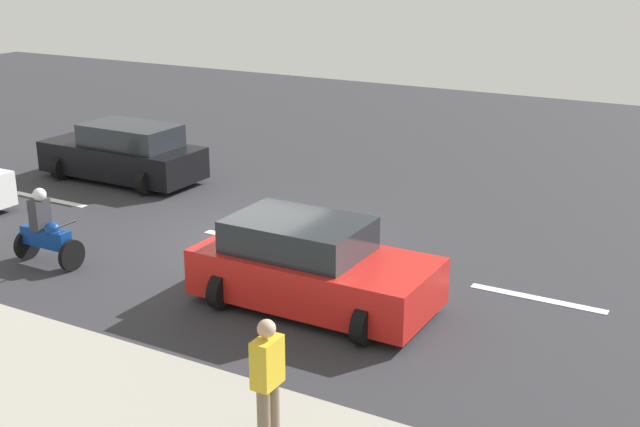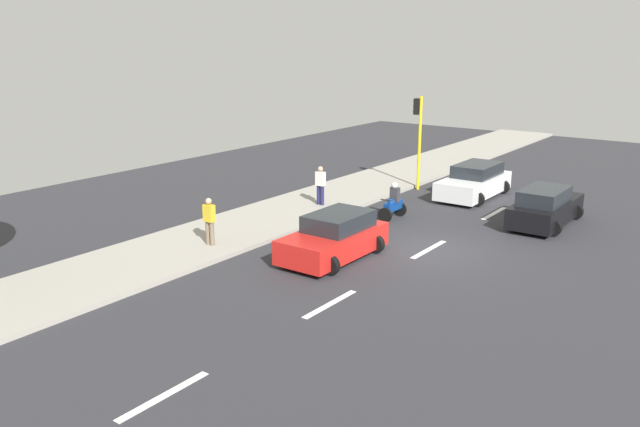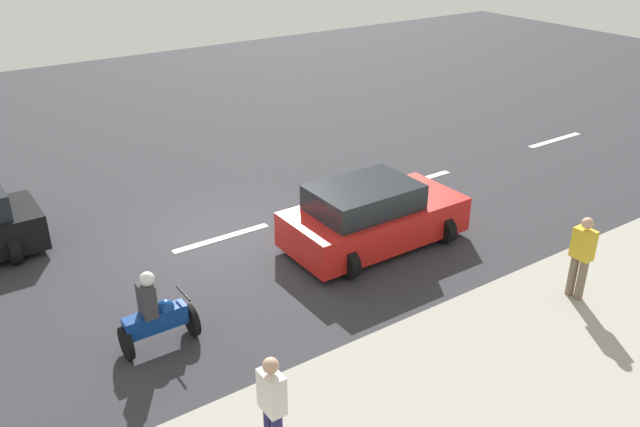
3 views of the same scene
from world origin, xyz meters
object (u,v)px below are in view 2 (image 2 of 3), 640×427
Objects in this scene: car_white at (474,182)px; motorcycle at (393,204)px; pedestrian_near_signal at (209,220)px; car_red at (334,238)px; car_black at (545,207)px; traffic_light_corner at (418,129)px; pedestrian_by_tree at (320,184)px.

motorcycle reaches higher than car_white.
motorcycle is 7.87m from pedestrian_near_signal.
pedestrian_near_signal is at bearing 23.41° from car_red.
car_black is 2.60× the size of pedestrian_near_signal.
car_white and car_black have the same top height.
traffic_light_corner is (2.92, 0.16, 2.22)m from car_white.
traffic_light_corner is (-1.63, -5.71, 1.87)m from pedestrian_by_tree.
traffic_light_corner reaches higher than car_red.
motorcycle is at bearing -174.98° from pedestrian_by_tree.
pedestrian_near_signal is 6.87m from pedestrian_by_tree.
car_red is at bearing 130.08° from pedestrian_by_tree.
motorcycle is 0.34× the size of traffic_light_corner.
car_black is at bearing 159.85° from traffic_light_corner.
pedestrian_by_tree is at bearing 5.02° from motorcycle.
car_white is at bearing -127.79° from pedestrian_by_tree.
car_red and car_black have the same top height.
pedestrian_near_signal is (8.50, 9.97, 0.35)m from car_black.
pedestrian_near_signal is at bearing 91.81° from pedestrian_by_tree.
pedestrian_by_tree is (4.29, -5.10, 0.35)m from car_red.
traffic_light_corner is at bearing -96.40° from pedestrian_near_signal.
traffic_light_corner is at bearing 3.13° from car_white.
pedestrian_by_tree reaches higher than car_red.
motorcycle is at bearing 108.58° from traffic_light_corner.
car_red is 2.68× the size of motorcycle.
pedestrian_near_signal and pedestrian_by_tree have the same top height.
pedestrian_near_signal is at bearing 49.57° from car_black.
pedestrian_by_tree is 6.22m from traffic_light_corner.
motorcycle is at bearing 78.76° from car_white.
pedestrian_near_signal is at bearing 65.76° from motorcycle.
car_red is 2.43× the size of pedestrian_near_signal.
car_white is 13.46m from pedestrian_near_signal.
motorcycle reaches higher than car_black.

